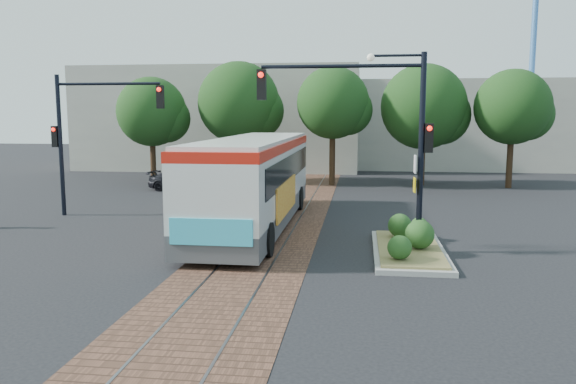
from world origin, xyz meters
name	(u,v)px	position (x,y,z in m)	size (l,w,h in m)	color
ground	(264,242)	(0.00, 0.00, 0.00)	(120.00, 120.00, 0.00)	black
trackbed	(280,220)	(0.00, 4.00, 0.01)	(3.60, 40.00, 0.02)	brown
tree_row	(328,106)	(1.21, 16.42, 4.85)	(26.40, 5.60, 7.67)	#382314
warehouses	(316,121)	(-0.53, 28.75, 3.81)	(40.00, 13.00, 8.00)	#ADA899
crane	(534,39)	(18.00, 34.00, 10.88)	(8.00, 0.50, 18.00)	#3F72B2
city_bus	(255,177)	(-0.80, 2.68, 1.92)	(2.85, 12.91, 3.45)	#444447
traffic_island	(409,242)	(4.82, -0.90, 0.33)	(2.20, 5.20, 1.13)	gray
signal_pole_main	(381,120)	(3.86, -0.81, 4.16)	(5.49, 0.46, 6.00)	black
signal_pole_left	(85,126)	(-8.37, 4.00, 3.86)	(4.99, 0.34, 6.00)	black
parked_car	(181,181)	(-6.92, 12.29, 0.56)	(1.56, 3.84, 1.11)	black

